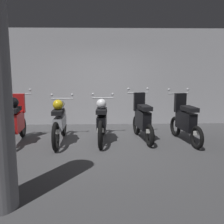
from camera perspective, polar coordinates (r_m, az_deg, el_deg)
ground_plane at (r=6.48m, az=-2.11°, el=-7.06°), size 80.00×80.00×0.00m
back_wall at (r=8.71m, az=-2.14°, el=7.26°), size 16.00×0.30×2.98m
motorbike_slot_0 at (r=6.94m, az=-19.30°, el=-1.62°), size 0.59×1.68×1.29m
motorbike_slot_1 at (r=6.74m, az=-10.86°, el=-1.92°), size 0.59×1.95×1.15m
motorbike_slot_2 at (r=6.76m, az=-2.12°, el=-1.71°), size 0.59×1.95×1.15m
motorbike_slot_3 at (r=6.91m, az=6.34°, el=-1.51°), size 0.58×1.68×1.29m
motorbike_slot_4 at (r=6.93m, az=14.99°, el=-1.76°), size 0.58×1.67×1.29m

